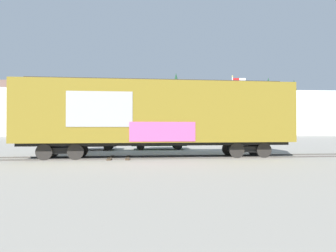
{
  "coord_description": "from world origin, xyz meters",
  "views": [
    {
      "loc": [
        -0.43,
        -17.2,
        1.76
      ],
      "look_at": [
        0.91,
        1.26,
        1.94
      ],
      "focal_mm": 30.32,
      "sensor_mm": 36.0,
      "label": 1
    }
  ],
  "objects_px": {
    "freight_car": "(158,114)",
    "flagpole": "(235,100)",
    "parked_car_green": "(158,139)",
    "parked_car_black": "(92,139)"
  },
  "relations": [
    {
      "from": "freight_car",
      "to": "flagpole",
      "type": "bearing_deg",
      "value": 53.96
    },
    {
      "from": "flagpole",
      "to": "parked_car_green",
      "type": "distance_m",
      "value": 10.19
    },
    {
      "from": "flagpole",
      "to": "parked_car_black",
      "type": "height_order",
      "value": "flagpole"
    },
    {
      "from": "freight_car",
      "to": "parked_car_green",
      "type": "bearing_deg",
      "value": 87.59
    },
    {
      "from": "freight_car",
      "to": "parked_car_black",
      "type": "xyz_separation_m",
      "value": [
        -5.22,
        6.65,
        -1.8
      ]
    },
    {
      "from": "flagpole",
      "to": "parked_car_green",
      "type": "relative_size",
      "value": 1.58
    },
    {
      "from": "flagpole",
      "to": "parked_car_black",
      "type": "distance_m",
      "value": 15.11
    },
    {
      "from": "freight_car",
      "to": "parked_car_black",
      "type": "height_order",
      "value": "freight_car"
    },
    {
      "from": "freight_car",
      "to": "parked_car_black",
      "type": "bearing_deg",
      "value": 128.11
    },
    {
      "from": "parked_car_green",
      "to": "parked_car_black",
      "type": "bearing_deg",
      "value": -175.98
    }
  ]
}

